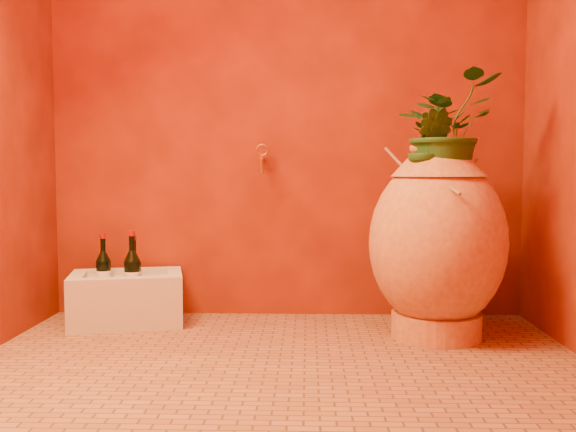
{
  "coord_description": "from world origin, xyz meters",
  "views": [
    {
      "loc": [
        0.11,
        -2.43,
        0.77
      ],
      "look_at": [
        0.03,
        0.35,
        0.58
      ],
      "focal_mm": 40.0,
      "sensor_mm": 36.0,
      "label": 1
    }
  ],
  "objects_px": {
    "wine_bottle_c": "(134,275)",
    "wall_tap": "(262,157)",
    "amphora": "(437,242)",
    "wine_bottle_a": "(104,273)",
    "stone_basin": "(127,300)",
    "wine_bottle_b": "(132,275)"
  },
  "relations": [
    {
      "from": "amphora",
      "to": "wall_tap",
      "type": "height_order",
      "value": "wall_tap"
    },
    {
      "from": "amphora",
      "to": "wine_bottle_c",
      "type": "relative_size",
      "value": 2.89
    },
    {
      "from": "wine_bottle_c",
      "to": "amphora",
      "type": "bearing_deg",
      "value": -7.79
    },
    {
      "from": "stone_basin",
      "to": "wall_tap",
      "type": "xyz_separation_m",
      "value": [
        0.68,
        0.17,
        0.72
      ]
    },
    {
      "from": "stone_basin",
      "to": "wine_bottle_c",
      "type": "relative_size",
      "value": 1.98
    },
    {
      "from": "wine_bottle_b",
      "to": "wall_tap",
      "type": "bearing_deg",
      "value": 20.55
    },
    {
      "from": "amphora",
      "to": "wine_bottle_a",
      "type": "height_order",
      "value": "amphora"
    },
    {
      "from": "amphora",
      "to": "wine_bottle_a",
      "type": "distance_m",
      "value": 1.67
    },
    {
      "from": "stone_basin",
      "to": "wine_bottle_a",
      "type": "relative_size",
      "value": 1.96
    },
    {
      "from": "amphora",
      "to": "wine_bottle_c",
      "type": "bearing_deg",
      "value": 172.21
    },
    {
      "from": "wine_bottle_c",
      "to": "wall_tap",
      "type": "relative_size",
      "value": 2.04
    },
    {
      "from": "wine_bottle_a",
      "to": "wall_tap",
      "type": "xyz_separation_m",
      "value": [
        0.8,
        0.15,
        0.59
      ]
    },
    {
      "from": "stone_basin",
      "to": "wall_tap",
      "type": "height_order",
      "value": "wall_tap"
    },
    {
      "from": "wine_bottle_c",
      "to": "wine_bottle_a",
      "type": "bearing_deg",
      "value": 165.94
    },
    {
      "from": "amphora",
      "to": "stone_basin",
      "type": "relative_size",
      "value": 1.46
    },
    {
      "from": "amphora",
      "to": "wall_tap",
      "type": "xyz_separation_m",
      "value": [
        -0.84,
        0.39,
        0.4
      ]
    },
    {
      "from": "wine_bottle_a",
      "to": "wine_bottle_c",
      "type": "height_order",
      "value": "wine_bottle_a"
    },
    {
      "from": "wine_bottle_a",
      "to": "wine_bottle_c",
      "type": "bearing_deg",
      "value": -14.06
    },
    {
      "from": "wine_bottle_a",
      "to": "wine_bottle_b",
      "type": "height_order",
      "value": "wine_bottle_b"
    },
    {
      "from": "wine_bottle_b",
      "to": "wine_bottle_c",
      "type": "relative_size",
      "value": 1.09
    },
    {
      "from": "stone_basin",
      "to": "wine_bottle_c",
      "type": "bearing_deg",
      "value": -22.53
    },
    {
      "from": "wine_bottle_b",
      "to": "wine_bottle_a",
      "type": "bearing_deg",
      "value": 153.25
    }
  ]
}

